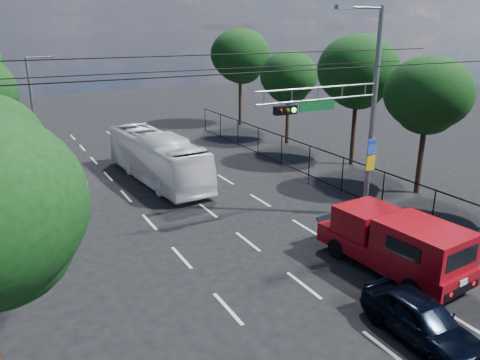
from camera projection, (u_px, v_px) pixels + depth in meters
ground at (388, 351)px, 13.08m from camera, size 120.00×120.00×0.00m
lane_markings at (192, 198)px, 24.77m from camera, size 6.12×38.00×0.01m
signal_mast at (353, 108)px, 20.52m from camera, size 6.43×0.39×9.50m
streetlight_left at (37, 111)px, 27.35m from camera, size 2.09×0.22×7.08m
utility_wires at (238, 65)px, 18.20m from camera, size 22.00×5.04×0.74m
fence_right at (329, 169)px, 26.37m from camera, size 0.06×34.03×2.00m
tree_right_b at (428, 100)px, 24.13m from camera, size 4.50×4.50×7.31m
tree_right_c at (358, 76)px, 29.20m from camera, size 5.10×5.10×8.29m
tree_right_d at (289, 80)px, 35.14m from camera, size 4.32×4.32×7.02m
tree_right_e at (240, 59)px, 41.57m from camera, size 5.28×5.28×8.58m
red_pickup at (395, 242)px, 17.05m from camera, size 2.61×6.09×2.21m
navy_hatchback at (421, 319)px, 13.40m from camera, size 1.73×3.95×1.32m
white_bus at (157, 157)px, 27.29m from camera, size 3.09×10.19×2.80m
white_van at (69, 177)px, 26.29m from camera, size 1.35×3.73×1.22m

